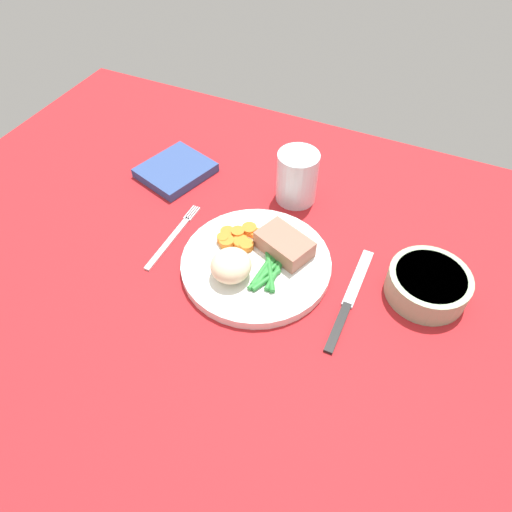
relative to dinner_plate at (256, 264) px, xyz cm
name	(u,v)px	position (x,y,z in cm)	size (l,w,h in cm)	color
dining_table	(232,270)	(-3.66, -1.53, -1.80)	(120.00, 90.00, 2.00)	red
dinner_plate	(256,264)	(0.00, 0.00, 0.00)	(23.71, 23.71, 1.60)	white
meat_portion	(284,244)	(3.20, 3.73, 2.27)	(8.57, 5.47, 2.95)	#A86B56
mashed_potatoes	(231,266)	(-2.13, -4.27, 3.01)	(6.15, 6.40, 4.42)	beige
carrot_slices	(238,237)	(-4.58, 2.80, 1.35)	(6.44, 6.62, 1.26)	orange
green_beans	(268,272)	(2.79, -1.68, 1.20)	(4.48, 9.34, 0.89)	#2D8C38
fork	(172,238)	(-15.43, -0.26, -0.60)	(1.44, 16.60, 0.40)	silver
knife	(349,300)	(15.49, -0.29, -0.60)	(1.70, 20.50, 0.64)	black
water_glass	(297,180)	(-0.44, 18.12, 3.26)	(7.29, 7.29, 9.53)	silver
salad_bowl	(428,283)	(25.40, 6.01, 1.57)	(12.09, 12.09, 4.21)	#99B28C
napkin	(176,170)	(-23.91, 14.85, 0.08)	(11.13, 12.44, 1.76)	#334C8C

